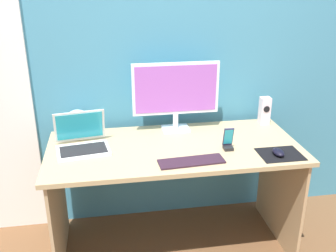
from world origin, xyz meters
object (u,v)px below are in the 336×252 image
at_px(speaker_right, 265,111).
at_px(keyboard_external, 191,161).
at_px(phone_in_dock, 228,142).
at_px(monitor, 176,92).
at_px(laptop, 82,142).
at_px(fishbowl, 78,123).
at_px(mouse, 278,152).

height_order(speaker_right, keyboard_external, speaker_right).
distance_m(speaker_right, phone_in_dock, 0.52).
distance_m(keyboard_external, phone_in_dock, 0.29).
xyz_separation_m(monitor, speaker_right, (0.63, 0.01, -0.17)).
bearing_deg(laptop, keyboard_external, -24.33).
distance_m(laptop, keyboard_external, 0.67).
xyz_separation_m(monitor, laptop, (-0.61, -0.21, -0.22)).
bearing_deg(monitor, laptop, -161.32).
bearing_deg(speaker_right, phone_in_dock, -136.05).
bearing_deg(fishbowl, speaker_right, -0.34).
height_order(keyboard_external, mouse, mouse).
height_order(mouse, phone_in_dock, phone_in_dock).
distance_m(fishbowl, phone_in_dock, 0.97).
bearing_deg(laptop, monitor, 18.68).
bearing_deg(speaker_right, fishbowl, 179.66).
distance_m(monitor, mouse, 0.75).
bearing_deg(mouse, speaker_right, 75.60).
bearing_deg(phone_in_dock, fishbowl, 157.84).
bearing_deg(speaker_right, mouse, -102.52).
xyz_separation_m(fishbowl, keyboard_external, (0.64, -0.50, -0.08)).
bearing_deg(keyboard_external, phone_in_dock, 23.61).
bearing_deg(fishbowl, phone_in_dock, -22.16).
distance_m(keyboard_external, mouse, 0.52).
bearing_deg(keyboard_external, monitor, 86.52).
height_order(monitor, speaker_right, monitor).
distance_m(laptop, fishbowl, 0.23).
distance_m(laptop, phone_in_dock, 0.88).
relative_size(monitor, speaker_right, 2.97).
xyz_separation_m(monitor, mouse, (0.52, -0.48, -0.24)).
distance_m(laptop, mouse, 1.16).
bearing_deg(mouse, keyboard_external, 178.27).
height_order(monitor, mouse, monitor).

